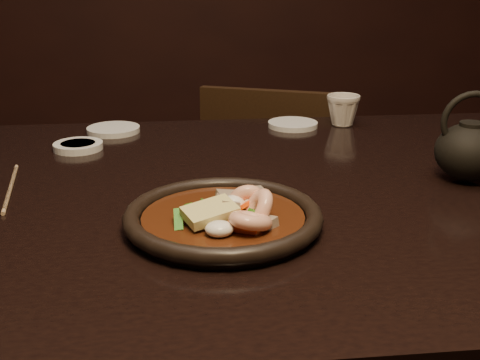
{
  "coord_description": "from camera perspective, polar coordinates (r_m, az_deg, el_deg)",
  "views": [
    {
      "loc": [
        -0.09,
        -0.89,
        1.08
      ],
      "look_at": [
        0.0,
        -0.11,
        0.8
      ],
      "focal_mm": 45.0,
      "sensor_mm": 36.0,
      "label": 1
    }
  ],
  "objects": [
    {
      "name": "tea_cup",
      "position": [
        1.34,
        9.74,
        6.64
      ],
      "size": [
        0.08,
        0.08,
        0.07
      ],
      "primitive_type": "imported",
      "rotation": [
        0.0,
        0.0,
        -0.18
      ],
      "color": "beige",
      "rests_on": "table"
    },
    {
      "name": "chopsticks",
      "position": [
        1.01,
        -20.93,
        -0.68
      ],
      "size": [
        0.04,
        0.22,
        0.01
      ],
      "rotation": [
        0.0,
        0.0,
        0.14
      ],
      "color": "tan",
      "rests_on": "table"
    },
    {
      "name": "stirfry",
      "position": [
        0.79,
        -0.98,
        -3.27
      ],
      "size": [
        0.13,
        0.15,
        0.06
      ],
      "color": "#37170A",
      "rests_on": "plate"
    },
    {
      "name": "saucer_right",
      "position": [
        1.32,
        5.03,
        5.28
      ],
      "size": [
        0.11,
        0.11,
        0.01
      ],
      "primitive_type": "cylinder",
      "color": "silver",
      "rests_on": "table"
    },
    {
      "name": "plate",
      "position": [
        0.8,
        -1.61,
        -3.62
      ],
      "size": [
        0.27,
        0.27,
        0.03
      ],
      "color": "black",
      "rests_on": "table"
    },
    {
      "name": "teapot",
      "position": [
        1.03,
        20.93,
        2.81
      ],
      "size": [
        0.13,
        0.11,
        0.14
      ],
      "rotation": [
        0.0,
        0.0,
        -0.16
      ],
      "color": "black",
      "rests_on": "table"
    },
    {
      "name": "chair",
      "position": [
        1.72,
        3.37,
        -2.7
      ],
      "size": [
        0.49,
        0.49,
        0.79
      ],
      "rotation": [
        0.0,
        0.0,
        2.76
      ],
      "color": "black",
      "rests_on": "floor"
    },
    {
      "name": "saucer_left",
      "position": [
        1.3,
        -11.91,
        4.7
      ],
      "size": [
        0.11,
        0.11,
        0.01
      ],
      "primitive_type": "cylinder",
      "color": "silver",
      "rests_on": "table"
    },
    {
      "name": "table",
      "position": [
        0.98,
        -0.75,
        -4.93
      ],
      "size": [
        1.6,
        0.9,
        0.75
      ],
      "color": "black",
      "rests_on": "floor"
    },
    {
      "name": "soy_dish",
      "position": [
        1.19,
        -15.1,
        3.12
      ],
      "size": [
        0.09,
        0.09,
        0.01
      ],
      "primitive_type": "cylinder",
      "color": "silver",
      "rests_on": "table"
    }
  ]
}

